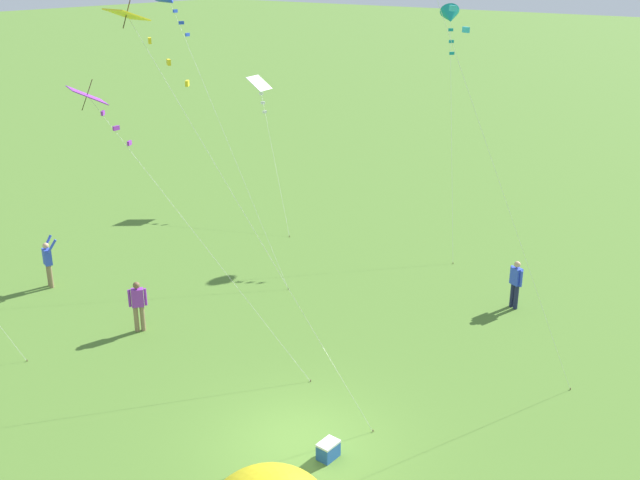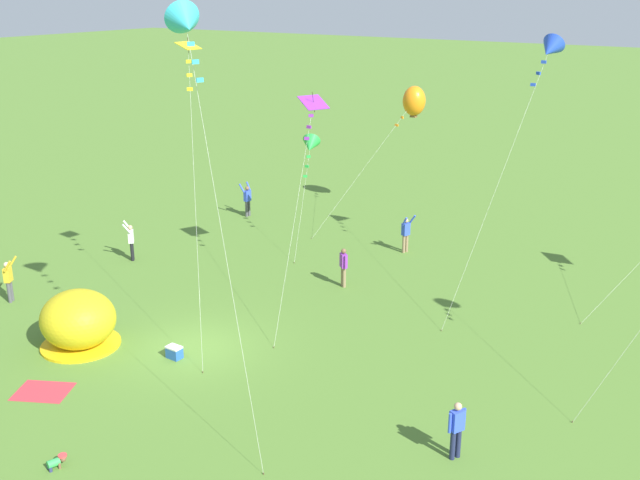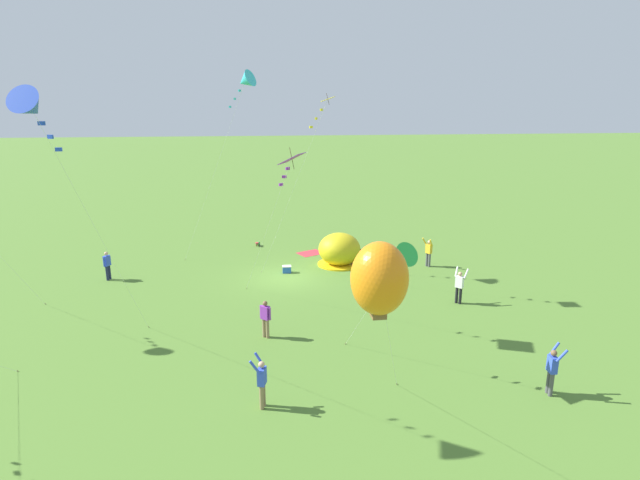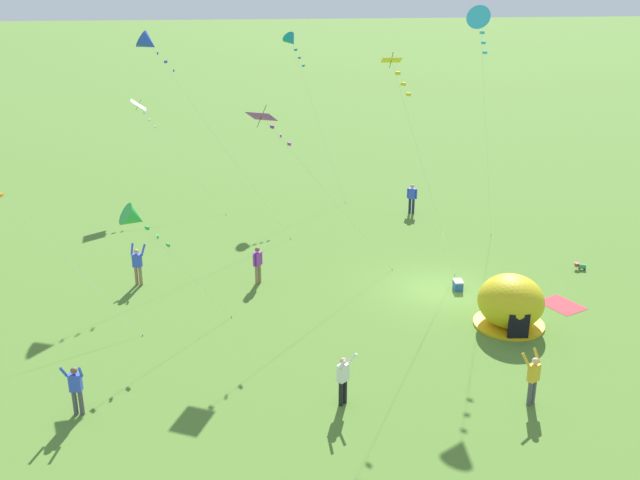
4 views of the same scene
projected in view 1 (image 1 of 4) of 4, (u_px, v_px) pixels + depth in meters
ground_plane at (301, 442)px, 18.70m from camera, size 300.00×300.00×0.00m
cooler_box at (328, 450)px, 18.02m from camera, size 0.54×0.38×0.44m
person_center_field at (138, 304)px, 23.90m from camera, size 0.47×0.43×1.72m
person_near_tent at (516, 282)px, 25.50m from camera, size 0.38×0.54×1.72m
person_arms_raised at (48, 261)px, 27.13m from camera, size 0.59×0.70×1.89m
kite_purple at (94, 104)px, 20.34m from camera, size 2.82×6.63×8.27m
kite_white at (260, 87)px, 35.85m from camera, size 4.40×5.42×6.00m
kite_teal at (450, 17)px, 30.92m from camera, size 4.69×3.53×9.56m
kite_yellow at (145, 39)px, 15.30m from camera, size 3.85×4.36×10.55m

